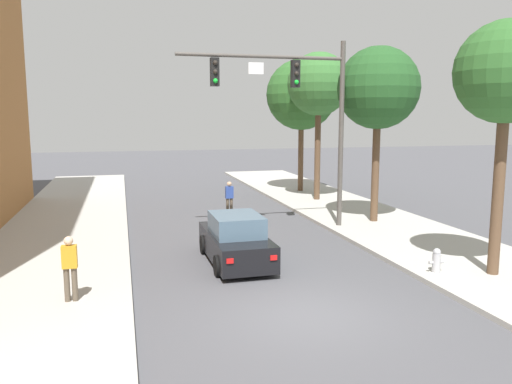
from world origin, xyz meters
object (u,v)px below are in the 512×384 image
at_px(pedestrian_sidewalk_left_walker, 70,265).
at_px(pedestrian_crossing_road, 229,197).
at_px(traffic_signal_mast, 297,99).
at_px(street_tree_farthest, 302,95).
at_px(car_lead_black, 236,241).
at_px(fire_hydrant, 436,260).
at_px(street_tree_third, 319,85).
at_px(street_tree_nearest, 506,74).
at_px(street_tree_second, 378,89).

bearing_deg(pedestrian_sidewalk_left_walker, pedestrian_crossing_road, 59.31).
bearing_deg(traffic_signal_mast, street_tree_farthest, 69.24).
distance_m(pedestrian_sidewalk_left_walker, street_tree_farthest, 20.84).
height_order(car_lead_black, fire_hydrant, car_lead_black).
distance_m(car_lead_black, street_tree_third, 13.65).
bearing_deg(street_tree_farthest, pedestrian_sidewalk_left_walker, -125.90).
bearing_deg(fire_hydrant, street_tree_farthest, 83.97).
xyz_separation_m(car_lead_black, street_tree_farthest, (7.11, 13.68, 5.21)).
relative_size(pedestrian_sidewalk_left_walker, pedestrian_crossing_road, 1.00).
distance_m(pedestrian_crossing_road, street_tree_farthest, 9.69).
height_order(traffic_signal_mast, pedestrian_crossing_road, traffic_signal_mast).
bearing_deg(traffic_signal_mast, street_tree_nearest, -64.40).
height_order(pedestrian_crossing_road, street_tree_nearest, street_tree_nearest).
relative_size(car_lead_black, street_tree_third, 0.54).
distance_m(fire_hydrant, street_tree_second, 9.13).
bearing_deg(pedestrian_sidewalk_left_walker, street_tree_farthest, 54.10).
xyz_separation_m(pedestrian_crossing_road, street_tree_second, (5.72, -3.44, 4.91)).
height_order(street_tree_nearest, street_tree_farthest, street_tree_farthest).
relative_size(pedestrian_crossing_road, street_tree_farthest, 0.21).
xyz_separation_m(fire_hydrant, street_tree_farthest, (1.76, 16.66, 5.43)).
relative_size(traffic_signal_mast, fire_hydrant, 10.42).
distance_m(traffic_signal_mast, street_tree_farthest, 10.59).
xyz_separation_m(car_lead_black, fire_hydrant, (5.36, -2.97, -0.22)).
bearing_deg(car_lead_black, street_tree_nearest, -27.07).
bearing_deg(pedestrian_crossing_road, car_lead_black, -100.39).
xyz_separation_m(car_lead_black, pedestrian_sidewalk_left_walker, (-4.77, -2.73, 0.34)).
bearing_deg(street_tree_third, traffic_signal_mast, -118.15).
height_order(car_lead_black, pedestrian_crossing_road, pedestrian_crossing_road).
bearing_deg(street_tree_second, traffic_signal_mast, -173.32).
height_order(traffic_signal_mast, street_tree_nearest, traffic_signal_mast).
distance_m(pedestrian_crossing_road, street_tree_second, 8.29).
bearing_deg(street_tree_nearest, pedestrian_sidewalk_left_walker, 176.17).
distance_m(street_tree_third, street_tree_farthest, 3.35).
relative_size(traffic_signal_mast, pedestrian_crossing_road, 4.57).
bearing_deg(fire_hydrant, traffic_signal_mast, 106.36).
xyz_separation_m(pedestrian_sidewalk_left_walker, pedestrian_crossing_road, (6.18, 10.41, -0.15)).
bearing_deg(pedestrian_sidewalk_left_walker, street_tree_third, 48.35).
xyz_separation_m(traffic_signal_mast, street_tree_nearest, (3.50, -7.31, 0.46)).
xyz_separation_m(pedestrian_sidewalk_left_walker, street_tree_second, (11.90, 6.97, 4.76)).
bearing_deg(street_tree_second, pedestrian_sidewalk_left_walker, -149.64).
bearing_deg(street_tree_second, street_tree_third, 92.30).
relative_size(fire_hydrant, street_tree_nearest, 0.10).
relative_size(car_lead_black, fire_hydrant, 5.90).
bearing_deg(car_lead_black, traffic_signal_mast, 48.43).
distance_m(pedestrian_sidewalk_left_walker, fire_hydrant, 10.14).
bearing_deg(pedestrian_sidewalk_left_walker, car_lead_black, 29.81).
bearing_deg(street_tree_third, street_tree_nearest, -90.06).
height_order(traffic_signal_mast, fire_hydrant, traffic_signal_mast).
height_order(street_tree_second, street_tree_third, street_tree_third).
relative_size(traffic_signal_mast, street_tree_third, 0.95).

